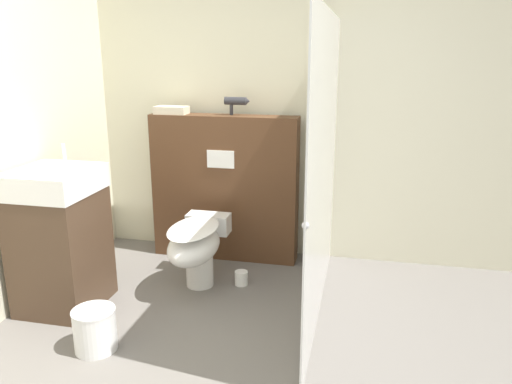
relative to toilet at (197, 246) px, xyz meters
The scene contains 9 objects.
wall_back 1.30m from the toilet, 63.65° to the left, with size 8.00×0.06×2.50m.
partition_panel 0.68m from the toilet, 86.85° to the left, with size 1.20×0.21×1.19m.
shower_glass 1.10m from the toilet, ahead, with size 0.04×1.87×1.90m.
toilet is the anchor object (origin of this frame).
sink_vanity 0.92m from the toilet, 151.26° to the right, with size 0.49×0.54×1.09m.
hair_drier 1.17m from the toilet, 78.35° to the left, with size 0.20×0.06×0.14m.
folded_towel 1.15m from the toilet, 122.89° to the left, with size 0.26×0.15×0.06m.
spare_toilet_roll 0.42m from the toilet, 21.61° to the left, with size 0.10×0.10×0.10m.
waste_bin 0.96m from the toilet, 110.13° to the right, with size 0.25×0.25×0.25m.
Camera 1 is at (0.73, -1.83, 1.67)m, focal length 35.00 mm.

